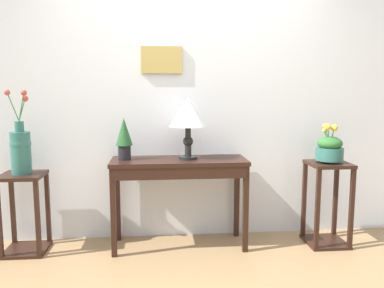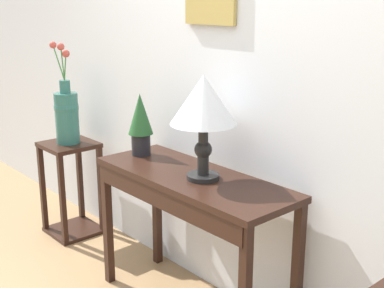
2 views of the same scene
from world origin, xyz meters
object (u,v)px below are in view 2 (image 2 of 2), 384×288
object	(u,v)px
table_lamp	(203,104)
potted_plant_on_console	(140,121)
console_table	(189,197)
flower_vase_tall_left	(67,112)
pedestal_stand_left	(72,188)

from	to	relation	value
table_lamp	potted_plant_on_console	size ratio (longest dim) A/B	1.46
console_table	table_lamp	size ratio (longest dim) A/B	2.23
console_table	potted_plant_on_console	xyz separation A→B (m)	(-0.47, 0.04, 0.32)
flower_vase_tall_left	pedestal_stand_left	bearing A→B (deg)	131.28
pedestal_stand_left	flower_vase_tall_left	xyz separation A→B (m)	(0.00, -0.00, 0.57)
flower_vase_tall_left	console_table	bearing A→B (deg)	-0.76
console_table	potted_plant_on_console	world-z (taller)	potted_plant_on_console
console_table	pedestal_stand_left	distance (m)	1.38
console_table	flower_vase_tall_left	distance (m)	1.36
flower_vase_tall_left	table_lamp	bearing A→B (deg)	0.26
table_lamp	potted_plant_on_console	distance (m)	0.58
console_table	flower_vase_tall_left	bearing A→B (deg)	179.24
pedestal_stand_left	flower_vase_tall_left	distance (m)	0.57
table_lamp	flower_vase_tall_left	distance (m)	1.44
potted_plant_on_console	pedestal_stand_left	distance (m)	1.08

